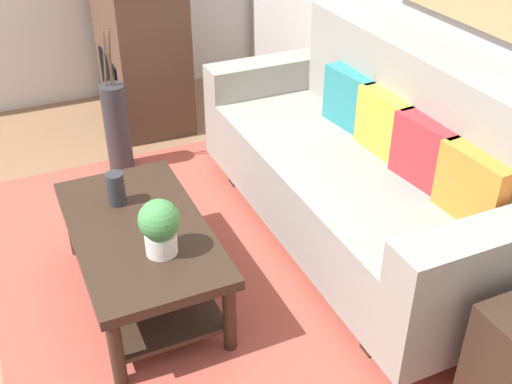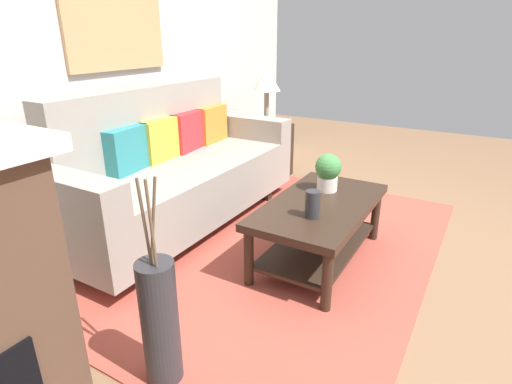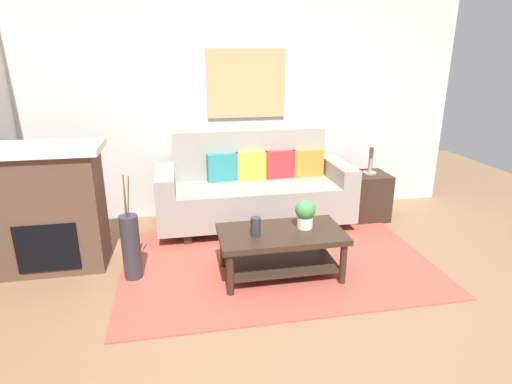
% 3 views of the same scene
% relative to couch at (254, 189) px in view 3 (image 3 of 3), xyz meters
% --- Properties ---
extents(ground_plane, '(9.19, 9.19, 0.00)m').
position_rel_couch_xyz_m(ground_plane, '(0.04, -1.48, -0.43)').
color(ground_plane, '#8C6647').
extents(wall_back, '(5.19, 0.10, 2.70)m').
position_rel_couch_xyz_m(wall_back, '(0.04, 0.54, 0.92)').
color(wall_back, silver).
rests_on(wall_back, ground_plane).
extents(area_rug, '(2.91, 1.89, 0.01)m').
position_rel_couch_xyz_m(area_rug, '(0.04, -0.98, -0.42)').
color(area_rug, '#B24C3D').
rests_on(area_rug, ground_plane).
extents(couch, '(2.17, 0.84, 1.08)m').
position_rel_couch_xyz_m(couch, '(0.00, 0.00, 0.00)').
color(couch, gray).
rests_on(couch, ground_plane).
extents(throw_pillow_teal, '(0.37, 0.16, 0.32)m').
position_rel_couch_xyz_m(throw_pillow_teal, '(-0.34, 0.13, 0.25)').
color(throw_pillow_teal, teal).
rests_on(throw_pillow_teal, couch).
extents(throw_pillow_mustard, '(0.37, 0.14, 0.32)m').
position_rel_couch_xyz_m(throw_pillow_mustard, '(0.00, 0.13, 0.25)').
color(throw_pillow_mustard, gold).
rests_on(throw_pillow_mustard, couch).
extents(throw_pillow_crimson, '(0.37, 0.16, 0.32)m').
position_rel_couch_xyz_m(throw_pillow_crimson, '(0.34, 0.13, 0.25)').
color(throw_pillow_crimson, red).
rests_on(throw_pillow_crimson, couch).
extents(throw_pillow_orange, '(0.37, 0.14, 0.32)m').
position_rel_couch_xyz_m(throw_pillow_orange, '(0.67, 0.13, 0.25)').
color(throw_pillow_orange, orange).
rests_on(throw_pillow_orange, couch).
extents(coffee_table, '(1.10, 0.60, 0.43)m').
position_rel_couch_xyz_m(coffee_table, '(0.02, -1.21, -0.12)').
color(coffee_table, '#332319').
rests_on(coffee_table, ground_plane).
extents(tabletop_vase, '(0.09, 0.09, 0.17)m').
position_rel_couch_xyz_m(tabletop_vase, '(-0.22, -1.25, 0.08)').
color(tabletop_vase, '#2D2D33').
rests_on(tabletop_vase, coffee_table).
extents(potted_plant_tabletop, '(0.18, 0.18, 0.26)m').
position_rel_couch_xyz_m(potted_plant_tabletop, '(0.24, -1.17, 0.14)').
color(potted_plant_tabletop, white).
rests_on(potted_plant_tabletop, coffee_table).
extents(side_table, '(0.44, 0.44, 0.56)m').
position_rel_couch_xyz_m(side_table, '(1.39, -0.05, -0.15)').
color(side_table, '#332319').
rests_on(side_table, ground_plane).
extents(table_lamp, '(0.28, 0.28, 0.57)m').
position_rel_couch_xyz_m(table_lamp, '(1.39, -0.05, 0.56)').
color(table_lamp, gray).
rests_on(table_lamp, side_table).
extents(fireplace, '(1.02, 0.58, 1.16)m').
position_rel_couch_xyz_m(fireplace, '(-2.01, -0.64, 0.16)').
color(fireplace, brown).
rests_on(fireplace, ground_plane).
extents(floor_vase, '(0.16, 0.16, 0.60)m').
position_rel_couch_xyz_m(floor_vase, '(-1.29, -1.02, -0.13)').
color(floor_vase, '#2D2D33').
rests_on(floor_vase, ground_plane).
extents(floor_vase_branch_a, '(0.05, 0.04, 0.36)m').
position_rel_couch_xyz_m(floor_vase_branch_a, '(-1.27, -1.02, 0.35)').
color(floor_vase_branch_a, brown).
rests_on(floor_vase_branch_a, floor_vase).
extents(floor_vase_branch_b, '(0.01, 0.04, 0.36)m').
position_rel_couch_xyz_m(floor_vase_branch_b, '(-1.30, -1.00, 0.35)').
color(floor_vase_branch_b, brown).
rests_on(floor_vase_branch_b, floor_vase).
extents(floor_vase_branch_c, '(0.02, 0.04, 0.36)m').
position_rel_couch_xyz_m(floor_vase_branch_c, '(-1.30, -1.03, 0.35)').
color(floor_vase_branch_c, brown).
rests_on(floor_vase_branch_c, floor_vase).
extents(framed_painting, '(0.92, 0.03, 0.78)m').
position_rel_couch_xyz_m(framed_painting, '(0.00, 0.47, 1.15)').
color(framed_painting, tan).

